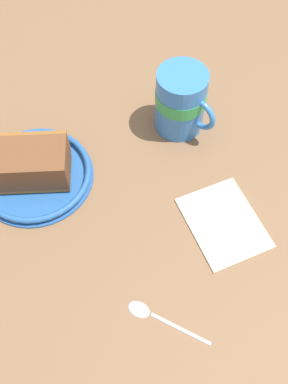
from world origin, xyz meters
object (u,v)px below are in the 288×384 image
object	(u,v)px
cake_slice	(32,163)
folded_napkin	(224,222)
tea_mug	(181,100)
teaspoon	(151,315)
small_plate	(36,175)

from	to	relation	value
cake_slice	folded_napkin	xyz separation A→B (cm)	(22.98, -17.79, -3.25)
tea_mug	teaspoon	size ratio (longest dim) A/B	1.17
small_plate	tea_mug	bearing A→B (deg)	3.76
cake_slice	small_plate	bearing A→B (deg)	-108.62
teaspoon	folded_napkin	xyz separation A→B (cm)	(14.74, 8.47, -0.05)
teaspoon	small_plate	bearing A→B (deg)	107.75
small_plate	tea_mug	distance (cm)	25.01
cake_slice	teaspoon	bearing A→B (deg)	-72.58
small_plate	tea_mug	world-z (taller)	tea_mug
cake_slice	tea_mug	size ratio (longest dim) A/B	1.14
teaspoon	folded_napkin	bearing A→B (deg)	29.87
cake_slice	tea_mug	bearing A→B (deg)	3.18
tea_mug	folded_napkin	size ratio (longest dim) A/B	0.88
folded_napkin	small_plate	bearing A→B (deg)	142.76
small_plate	folded_napkin	bearing A→B (deg)	-37.24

